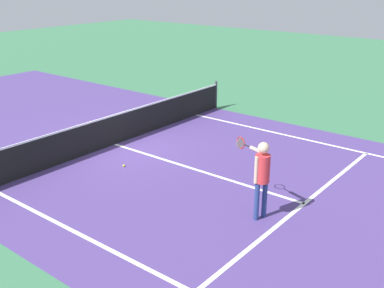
{
  "coord_description": "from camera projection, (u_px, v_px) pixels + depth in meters",
  "views": [
    {
      "loc": [
        -9.18,
        -10.39,
        5.01
      ],
      "look_at": [
        -0.61,
        -3.56,
        1.0
      ],
      "focal_mm": 43.71,
      "sensor_mm": 36.0,
      "label": 1
    }
  ],
  "objects": [
    {
      "name": "line_center_service",
      "position": [
        196.0,
        169.0,
        12.67
      ],
      "size": [
        0.1,
        6.4,
        0.01
      ],
      "primitive_type": "cube",
      "color": "white",
      "rests_on": "ground_plane"
    },
    {
      "name": "line_sideline_left",
      "position": [
        174.0,
        282.0,
        8.05
      ],
      "size": [
        0.1,
        11.89,
        0.01
      ],
      "primitive_type": "cube",
      "color": "white",
      "rests_on": "ground_plane"
    },
    {
      "name": "player_near",
      "position": [
        261.0,
        171.0,
        9.81
      ],
      "size": [
        0.77,
        1.14,
        1.75
      ],
      "color": "navy",
      "rests_on": "ground_plane"
    },
    {
      "name": "ground_plane",
      "position": [
        115.0,
        144.0,
        14.55
      ],
      "size": [
        60.0,
        60.0,
        0.0
      ],
      "primitive_type": "plane",
      "color": "#38724C"
    },
    {
      "name": "line_sideline_right",
      "position": [
        351.0,
        150.0,
        14.08
      ],
      "size": [
        0.1,
        11.89,
        0.01
      ],
      "primitive_type": "cube",
      "color": "white",
      "rests_on": "ground_plane"
    },
    {
      "name": "net",
      "position": [
        114.0,
        129.0,
        14.38
      ],
      "size": [
        10.82,
        0.09,
        1.07
      ],
      "color": "#33383D",
      "rests_on": "ground_plane"
    },
    {
      "name": "line_service_near",
      "position": [
        304.0,
        204.0,
        10.8
      ],
      "size": [
        8.22,
        0.1,
        0.01
      ],
      "primitive_type": "cube",
      "color": "white",
      "rests_on": "ground_plane"
    },
    {
      "name": "tennis_ball_near_net",
      "position": [
        124.0,
        166.0,
        12.84
      ],
      "size": [
        0.07,
        0.07,
        0.07
      ],
      "primitive_type": "sphere",
      "color": "#CCE033",
      "rests_on": "ground_plane"
    },
    {
      "name": "court_surface_inbounds",
      "position": [
        115.0,
        144.0,
        14.54
      ],
      "size": [
        10.62,
        24.4,
        0.0
      ],
      "primitive_type": "cube",
      "color": "#4C387A",
      "rests_on": "ground_plane"
    }
  ]
}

